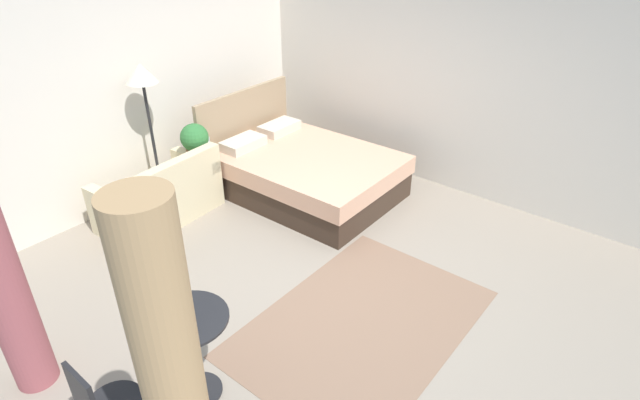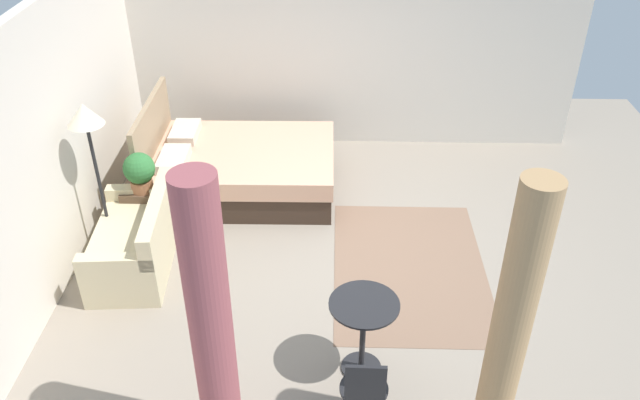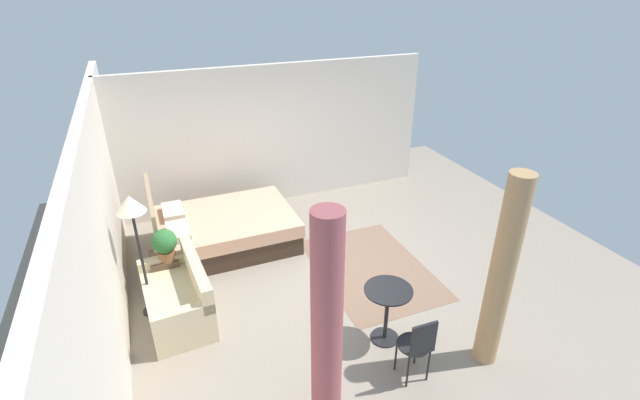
% 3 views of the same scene
% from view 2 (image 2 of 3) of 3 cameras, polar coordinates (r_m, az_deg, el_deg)
% --- Properties ---
extents(ground_plane, '(8.25, 8.98, 0.02)m').
position_cam_2_polar(ground_plane, '(7.04, 3.00, -4.64)').
color(ground_plane, gray).
extents(wall_back, '(8.25, 0.12, 2.65)m').
position_cam_2_polar(wall_back, '(6.89, -22.45, 4.95)').
color(wall_back, silver).
rests_on(wall_back, ground).
extents(wall_right, '(0.12, 5.98, 2.65)m').
position_cam_2_polar(wall_right, '(8.71, 2.97, 13.19)').
color(wall_right, silver).
rests_on(wall_right, ground).
extents(area_rug, '(2.31, 1.58, 0.01)m').
position_cam_2_polar(area_rug, '(6.86, 7.95, -5.96)').
color(area_rug, '#7F604C').
rests_on(area_rug, ground).
extents(bed, '(1.64, 2.23, 1.16)m').
position_cam_2_polar(bed, '(7.99, -7.19, 2.87)').
color(bed, '#38281E').
rests_on(bed, ground).
extents(couch, '(1.42, 0.83, 0.80)m').
position_cam_2_polar(couch, '(6.93, -16.04, -3.68)').
color(couch, beige).
rests_on(couch, ground).
extents(nightstand, '(0.47, 0.38, 0.54)m').
position_cam_2_polar(nightstand, '(7.53, -15.35, -0.48)').
color(nightstand, brown).
rests_on(nightstand, ground).
extents(potted_plant, '(0.34, 0.34, 0.45)m').
position_cam_2_polar(potted_plant, '(7.17, -15.77, 2.51)').
color(potted_plant, '#935B3D').
rests_on(potted_plant, nightstand).
extents(vase, '(0.12, 0.12, 0.19)m').
position_cam_2_polar(vase, '(7.46, -15.85, 2.38)').
color(vase, silver).
rests_on(vase, nightstand).
extents(floor_lamp, '(0.35, 0.35, 1.74)m').
position_cam_2_polar(floor_lamp, '(6.63, -20.05, 6.25)').
color(floor_lamp, black).
rests_on(floor_lamp, ground).
extents(balcony_table, '(0.58, 0.58, 0.76)m').
position_cam_2_polar(balcony_table, '(5.43, 3.87, -11.00)').
color(balcony_table, black).
rests_on(balcony_table, ground).
extents(cafe_chair_near_window, '(0.38, 0.38, 0.87)m').
position_cam_2_polar(cafe_chair_near_window, '(4.95, 3.97, -16.55)').
color(cafe_chair_near_window, black).
rests_on(cafe_chair_near_window, ground).
extents(curtain_left, '(0.27, 0.27, 2.38)m').
position_cam_2_polar(curtain_left, '(4.61, 16.58, -10.99)').
color(curtain_left, tan).
rests_on(curtain_left, ground).
extents(curtain_right, '(0.30, 0.30, 2.38)m').
position_cam_2_polar(curtain_right, '(4.53, -9.71, -10.80)').
color(curtain_right, '#994C51').
rests_on(curtain_right, ground).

